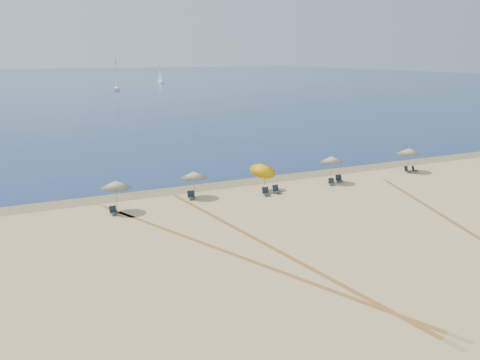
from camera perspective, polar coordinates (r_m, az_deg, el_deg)
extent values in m
plane|color=tan|center=(27.90, 18.96, -11.35)|extent=(160.00, 160.00, 0.00)
plane|color=#0C2151|center=(243.39, -22.34, 9.95)|extent=(500.00, 500.00, 0.00)
plane|color=olive|center=(46.80, -2.18, -0.51)|extent=(500.00, 500.00, 0.00)
cylinder|color=gray|center=(39.57, -13.36, -1.84)|extent=(0.05, 0.05, 2.25)
cone|color=#F6E5C3|center=(39.33, -13.44, -0.47)|extent=(2.23, 2.23, 0.55)
sphere|color=gray|center=(39.26, -13.46, -0.05)|extent=(0.08, 0.08, 0.08)
cylinder|color=gray|center=(42.60, -5.02, -0.56)|extent=(0.05, 0.05, 2.04)
cone|color=#F6E5C3|center=(42.39, -5.05, 0.58)|extent=(2.14, 2.14, 0.55)
sphere|color=gray|center=(42.32, -5.06, 0.97)|extent=(0.08, 0.08, 0.08)
cylinder|color=gray|center=(44.31, 2.79, 0.05)|extent=(0.05, 0.91, 2.09)
cone|color=#F7B30A|center=(44.42, 2.57, 1.28)|extent=(2.25, 2.29, 1.38)
sphere|color=gray|center=(44.36, 2.57, 1.65)|extent=(0.08, 0.08, 0.08)
cylinder|color=gray|center=(47.98, 9.93, 1.07)|extent=(0.05, 0.05, 2.32)
cone|color=#F6E5C3|center=(47.78, 9.98, 2.26)|extent=(2.05, 2.05, 0.55)
sphere|color=gray|center=(47.72, 10.00, 2.61)|extent=(0.08, 0.08, 0.08)
cylinder|color=gray|center=(54.44, 17.92, 2.04)|extent=(0.05, 0.05, 2.22)
cone|color=#F6E5C3|center=(54.26, 18.00, 3.03)|extent=(2.33, 2.33, 0.55)
sphere|color=gray|center=(54.21, 18.02, 3.35)|extent=(0.08, 0.08, 0.08)
cube|color=black|center=(39.07, -13.59, -3.51)|extent=(0.62, 0.62, 0.05)
cube|color=black|center=(39.23, -13.76, -3.10)|extent=(0.55, 0.29, 0.47)
cylinder|color=#A5A5AD|center=(38.83, -13.80, -3.76)|extent=(0.02, 0.02, 0.17)
cylinder|color=#A5A5AD|center=(38.99, -13.23, -3.65)|extent=(0.02, 0.02, 0.17)
cube|color=black|center=(42.10, -5.29, -1.91)|extent=(0.62, 0.62, 0.05)
cube|color=black|center=(42.30, -5.40, -1.50)|extent=(0.59, 0.26, 0.51)
cylinder|color=#A5A5AD|center=(41.88, -5.49, -2.13)|extent=(0.02, 0.02, 0.19)
cylinder|color=#A5A5AD|center=(42.00, -4.89, -2.08)|extent=(0.02, 0.02, 0.19)
cube|color=black|center=(43.09, 2.94, -1.51)|extent=(0.60, 0.60, 0.05)
cube|color=black|center=(43.26, 2.78, -1.10)|extent=(0.58, 0.24, 0.51)
cylinder|color=#A5A5AD|center=(42.84, 2.79, -1.73)|extent=(0.02, 0.02, 0.19)
cylinder|color=#A5A5AD|center=(43.03, 3.34, -1.66)|extent=(0.02, 0.02, 0.19)
cube|color=black|center=(43.84, 4.14, -1.26)|extent=(0.67, 0.67, 0.05)
cube|color=black|center=(43.99, 3.90, -0.86)|extent=(0.61, 0.31, 0.52)
cylinder|color=#A5A5AD|center=(43.54, 4.04, -1.49)|extent=(0.03, 0.03, 0.19)
cylinder|color=#A5A5AD|center=(43.83, 4.51, -1.40)|extent=(0.03, 0.03, 0.19)
cube|color=black|center=(47.17, 9.99, -0.39)|extent=(0.68, 0.68, 0.05)
cube|color=black|center=(47.36, 9.95, -0.05)|extent=(0.55, 0.39, 0.46)
cylinder|color=#A5A5AD|center=(47.01, 9.88, -0.54)|extent=(0.02, 0.02, 0.17)
cylinder|color=#A5A5AD|center=(47.09, 10.37, -0.53)|extent=(0.02, 0.02, 0.17)
cube|color=black|center=(48.30, 10.84, -0.07)|extent=(0.70, 0.70, 0.05)
cube|color=black|center=(48.50, 10.72, 0.29)|extent=(0.61, 0.35, 0.51)
cylinder|color=#A5A5AD|center=(48.07, 10.73, -0.25)|extent=(0.02, 0.02, 0.19)
cylinder|color=#A5A5AD|center=(48.25, 11.23, -0.22)|extent=(0.02, 0.02, 0.19)
cube|color=black|center=(53.98, 17.92, 0.93)|extent=(0.68, 0.68, 0.05)
cube|color=black|center=(54.06, 17.69, 1.22)|extent=(0.57, 0.35, 0.48)
cylinder|color=#A5A5AD|center=(53.68, 17.95, 0.76)|extent=(0.02, 0.02, 0.18)
cylinder|color=#A5A5AD|center=(54.05, 18.17, 0.83)|extent=(0.02, 0.02, 0.18)
cube|color=black|center=(54.57, 18.61, 0.99)|extent=(0.63, 0.63, 0.04)
cube|color=black|center=(54.62, 18.39, 1.25)|extent=(0.52, 0.34, 0.43)
cylinder|color=#A5A5AD|center=(54.29, 18.65, 0.84)|extent=(0.02, 0.02, 0.16)
cylinder|color=#A5A5AD|center=(54.64, 18.81, 0.91)|extent=(0.02, 0.02, 0.16)
cube|color=white|center=(215.56, -8.71, 10.52)|extent=(1.69, 5.16, 0.55)
cylinder|color=gray|center=(215.41, -8.75, 11.48)|extent=(0.11, 0.11, 7.39)
cube|color=white|center=(177.04, -13.31, 9.70)|extent=(3.06, 6.84, 0.72)
cylinder|color=gray|center=(176.81, -13.39, 11.22)|extent=(0.14, 0.14, 9.65)
plane|color=tan|center=(32.40, 2.84, -7.04)|extent=(30.43, 30.43, 0.00)
plane|color=tan|center=(33.25, 1.77, -6.48)|extent=(30.43, 30.43, 0.00)
plane|color=tan|center=(37.87, 23.58, -5.11)|extent=(35.94, 35.94, 0.00)
plane|color=tan|center=(38.78, 22.79, -4.61)|extent=(35.94, 35.94, 0.00)
plane|color=tan|center=(30.93, -0.97, -8.05)|extent=(35.71, 35.71, 0.00)
plane|color=tan|center=(31.67, -2.38, -7.53)|extent=(35.71, 35.71, 0.00)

